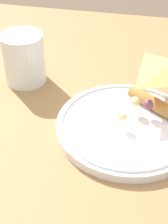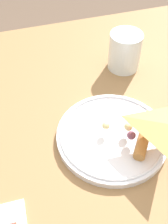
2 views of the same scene
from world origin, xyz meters
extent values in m
cube|color=olive|center=(0.00, 0.00, 0.70)|extent=(1.13, 0.87, 0.03)
cube|color=#382D23|center=(-0.52, -0.39, 0.34)|extent=(0.06, 0.06, 0.68)
cylinder|color=white|center=(-0.04, 0.07, 0.72)|extent=(0.25, 0.25, 0.02)
torus|color=white|center=(-0.04, 0.07, 0.73)|extent=(0.23, 0.23, 0.01)
pyramid|color=tan|center=(-0.05, 0.08, 0.74)|extent=(0.15, 0.15, 0.02)
cylinder|color=#B77A3D|center=(-0.10, 0.11, 0.74)|extent=(0.08, 0.09, 0.02)
sphere|color=#EFDB93|center=(-0.03, 0.06, 0.75)|extent=(0.02, 0.02, 0.02)
sphere|color=#7A4256|center=(-0.07, 0.10, 0.75)|extent=(0.02, 0.02, 0.02)
sphere|color=#EFDB93|center=(-0.07, 0.08, 0.75)|extent=(0.02, 0.02, 0.02)
cylinder|color=white|center=(-0.16, -0.16, 0.76)|extent=(0.09, 0.09, 0.10)
cylinder|color=white|center=(-0.16, -0.16, 0.74)|extent=(0.08, 0.08, 0.06)
torus|color=white|center=(-0.16, -0.16, 0.81)|extent=(0.09, 0.09, 0.00)
camera|label=1|loc=(0.42, 0.10, 1.11)|focal=55.00mm
camera|label=2|loc=(0.12, 0.41, 1.22)|focal=45.00mm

